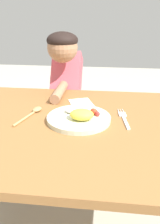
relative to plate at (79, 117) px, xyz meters
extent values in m
cube|color=brown|center=(-0.05, -0.02, -0.03)|extent=(1.18, 0.86, 0.03)
cube|color=brown|center=(-0.52, 0.30, -0.37)|extent=(0.08, 0.08, 0.64)
cube|color=brown|center=(0.43, 0.30, -0.37)|extent=(0.08, 0.08, 0.64)
cylinder|color=beige|center=(0.00, 0.00, -0.01)|extent=(0.27, 0.27, 0.02)
ellipsoid|color=yellow|center=(0.01, -0.02, 0.02)|extent=(0.10, 0.08, 0.04)
ellipsoid|color=red|center=(0.07, 0.02, 0.01)|extent=(0.03, 0.03, 0.02)
ellipsoid|color=red|center=(0.06, 0.03, 0.02)|extent=(0.05, 0.05, 0.02)
ellipsoid|color=silver|center=(-0.04, 0.04, 0.01)|extent=(0.06, 0.05, 0.02)
cube|color=silver|center=(0.19, 0.00, -0.01)|extent=(0.03, 0.12, 0.01)
cube|color=silver|center=(0.18, 0.08, -0.01)|extent=(0.04, 0.05, 0.01)
cylinder|color=silver|center=(0.19, 0.12, -0.01)|extent=(0.01, 0.04, 0.00)
cylinder|color=silver|center=(0.18, 0.12, -0.01)|extent=(0.01, 0.04, 0.00)
cylinder|color=silver|center=(0.17, 0.12, -0.01)|extent=(0.01, 0.04, 0.00)
cylinder|color=tan|center=(-0.23, -0.02, -0.01)|extent=(0.05, 0.15, 0.01)
ellipsoid|color=tan|center=(-0.21, 0.08, -0.01)|extent=(0.05, 0.06, 0.02)
cube|color=#374D62|center=(-0.14, 0.61, -0.43)|extent=(0.19, 0.15, 0.52)
cube|color=#CC4C59|center=(-0.14, 0.51, -0.01)|extent=(0.17, 0.32, 0.39)
sphere|color=#9E7051|center=(-0.14, 0.42, 0.22)|extent=(0.17, 0.17, 0.17)
ellipsoid|color=black|center=(-0.14, 0.42, 0.26)|extent=(0.17, 0.17, 0.09)
cylinder|color=#9E7051|center=(-0.14, 0.29, 0.01)|extent=(0.05, 0.25, 0.05)
cube|color=white|center=(-0.01, 0.20, -0.01)|extent=(0.14, 0.16, 0.00)
camera|label=1|loc=(0.11, -0.90, 0.42)|focal=38.20mm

